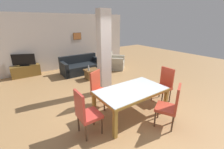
{
  "coord_description": "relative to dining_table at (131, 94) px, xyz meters",
  "views": [
    {
      "loc": [
        -2.35,
        -2.51,
        2.35
      ],
      "look_at": [
        0.0,
        0.85,
        0.88
      ],
      "focal_mm": 24.0,
      "sensor_mm": 36.0,
      "label": 1
    }
  ],
  "objects": [
    {
      "name": "dining_chair_head_left",
      "position": [
        -1.27,
        0.0,
        -0.03
      ],
      "size": [
        0.46,
        0.46,
        1.04
      ],
      "rotation": [
        0.0,
        0.0,
        -1.57
      ],
      "color": "#BE3A31",
      "rests_on": "ground_plane"
    },
    {
      "name": "sofa",
      "position": [
        0.38,
        3.96,
        -0.31
      ],
      "size": [
        1.84,
        0.91,
        0.81
      ],
      "rotation": [
        0.0,
        0.0,
        3.14
      ],
      "color": "black",
      "rests_on": "ground_plane"
    },
    {
      "name": "tv_stand",
      "position": [
        -1.87,
        4.87,
        -0.34
      ],
      "size": [
        1.15,
        0.4,
        0.5
      ],
      "color": "brown",
      "rests_on": "ground_plane"
    },
    {
      "name": "ground_plane",
      "position": [
        0.0,
        0.0,
        -0.59
      ],
      "size": [
        18.0,
        18.0,
        0.0
      ],
      "primitive_type": "plane",
      "color": "#AA7E4E"
    },
    {
      "name": "divider_pillar",
      "position": [
        0.17,
        1.55,
        0.76
      ],
      "size": [
        0.38,
        0.29,
        2.7
      ],
      "color": "beige",
      "rests_on": "ground_plane"
    },
    {
      "name": "dining_chair_head_right",
      "position": [
        1.32,
        0.0,
        -0.03
      ],
      "size": [
        0.46,
        0.46,
        1.04
      ],
      "rotation": [
        0.0,
        0.0,
        1.57
      ],
      "color": "#BB3B28",
      "rests_on": "ground_plane"
    },
    {
      "name": "coffee_table",
      "position": [
        0.4,
        2.93,
        -0.38
      ],
      "size": [
        0.59,
        0.47,
        0.42
      ],
      "color": "brown",
      "rests_on": "ground_plane"
    },
    {
      "name": "floor_lamp",
      "position": [
        2.18,
        4.68,
        0.99
      ],
      "size": [
        0.37,
        0.37,
        1.86
      ],
      "color": "#B7B7BC",
      "rests_on": "ground_plane"
    },
    {
      "name": "tv_screen",
      "position": [
        -1.87,
        4.87,
        0.16
      ],
      "size": [
        0.87,
        0.41,
        0.51
      ],
      "rotation": [
        0.0,
        0.0,
        2.74
      ],
      "color": "black",
      "rests_on": "tv_stand"
    },
    {
      "name": "dining_chair_near_right",
      "position": [
        0.44,
        -0.85,
        -0.03
      ],
      "size": [
        0.62,
        0.62,
        1.04
      ],
      "rotation": [
        0.0,
        0.0,
        0.48
      ],
      "color": "#BE3F2D",
      "rests_on": "ground_plane"
    },
    {
      "name": "dining_table",
      "position": [
        0.0,
        0.0,
        0.0
      ],
      "size": [
        1.76,
        1.0,
        0.73
      ],
      "color": "olive",
      "rests_on": "ground_plane"
    },
    {
      "name": "back_wall",
      "position": [
        0.0,
        5.15,
        0.76
      ],
      "size": [
        7.2,
        0.09,
        2.7
      ],
      "color": "beige",
      "rests_on": "ground_plane"
    },
    {
      "name": "armchair",
      "position": [
        2.08,
        3.57,
        -0.31
      ],
      "size": [
        1.23,
        1.23,
        0.82
      ],
      "rotation": [
        0.0,
        0.0,
        3.93
      ],
      "color": "#AFA792",
      "rests_on": "ground_plane"
    },
    {
      "name": "bottle",
      "position": [
        0.23,
        2.85,
        -0.09
      ],
      "size": [
        0.06,
        0.06,
        0.22
      ],
      "color": "#B2B7BC",
      "rests_on": "coffee_table"
    },
    {
      "name": "dining_chair_far_left",
      "position": [
        -0.44,
        0.87,
        -0.03
      ],
      "size": [
        0.62,
        0.62,
        1.04
      ],
      "rotation": [
        0.0,
        0.0,
        -2.68
      ],
      "color": "#C0402A",
      "rests_on": "ground_plane"
    }
  ]
}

